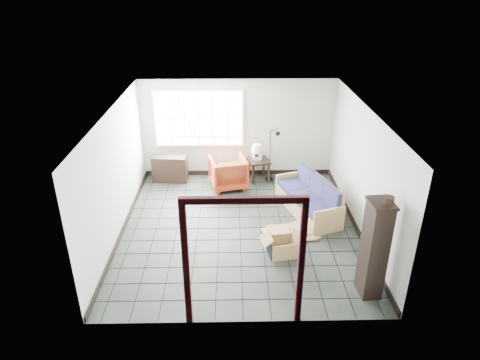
{
  "coord_description": "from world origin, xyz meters",
  "views": [
    {
      "loc": [
        -0.15,
        -7.83,
        4.94
      ],
      "look_at": [
        0.01,
        0.3,
        1.0
      ],
      "focal_mm": 32.0,
      "sensor_mm": 36.0,
      "label": 1
    }
  ],
  "objects_px": {
    "futon_sofa": "(310,200)",
    "side_table": "(259,163)",
    "tall_shelf": "(374,249)",
    "armchair": "(228,171)"
  },
  "relations": [
    {
      "from": "tall_shelf",
      "to": "armchair",
      "type": "bearing_deg",
      "value": 116.27
    },
    {
      "from": "futon_sofa",
      "to": "side_table",
      "type": "bearing_deg",
      "value": 103.19
    },
    {
      "from": "side_table",
      "to": "futon_sofa",
      "type": "bearing_deg",
      "value": -58.29
    },
    {
      "from": "futon_sofa",
      "to": "tall_shelf",
      "type": "xyz_separation_m",
      "value": [
        0.54,
        -2.77,
        0.59
      ]
    },
    {
      "from": "armchair",
      "to": "tall_shelf",
      "type": "distance_m",
      "value": 4.78
    },
    {
      "from": "futon_sofa",
      "to": "armchair",
      "type": "distance_m",
      "value": 2.3
    },
    {
      "from": "futon_sofa",
      "to": "tall_shelf",
      "type": "relative_size",
      "value": 1.17
    },
    {
      "from": "futon_sofa",
      "to": "side_table",
      "type": "distance_m",
      "value": 2.04
    },
    {
      "from": "tall_shelf",
      "to": "futon_sofa",
      "type": "bearing_deg",
      "value": 96.86
    },
    {
      "from": "futon_sofa",
      "to": "side_table",
      "type": "height_order",
      "value": "futon_sofa"
    }
  ]
}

